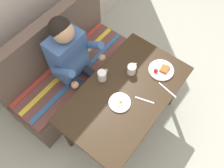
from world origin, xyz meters
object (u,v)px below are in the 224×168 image
object	(u,v)px
knife	(167,90)
couch	(69,72)
person	(74,60)
coffee_mug	(102,75)
coffee_mug_second	(132,69)
plate_breakfast	(161,70)
fork	(145,100)
plate_eggs	(120,102)
table	(125,97)

from	to	relation	value
knife	couch	bearing A→B (deg)	113.38
person	knife	size ratio (longest dim) A/B	6.06
couch	coffee_mug	bearing A→B (deg)	-91.30
couch	coffee_mug_second	size ratio (longest dim) A/B	12.20
couch	plate_breakfast	distance (m)	1.05
coffee_mug	couch	bearing A→B (deg)	88.70
fork	knife	xyz separation A→B (m)	(0.20, -0.10, 0.00)
person	plate_eggs	world-z (taller)	person
fork	table	bearing A→B (deg)	85.80
couch	knife	distance (m)	1.14
couch	person	size ratio (longest dim) A/B	1.19
couch	coffee_mug_second	distance (m)	0.84
couch	knife	bearing A→B (deg)	-76.71
plate_eggs	coffee_mug	world-z (taller)	coffee_mug
coffee_mug_second	coffee_mug	bearing A→B (deg)	142.39
coffee_mug_second	knife	distance (m)	0.36
person	coffee_mug	bearing A→B (deg)	-87.71
table	couch	bearing A→B (deg)	90.00
coffee_mug_second	fork	world-z (taller)	coffee_mug_second
plate_breakfast	knife	size ratio (longest dim) A/B	1.16
couch	fork	xyz separation A→B (m)	(0.04, -0.94, 0.40)
coffee_mug	knife	size ratio (longest dim) A/B	0.59
fork	knife	bearing A→B (deg)	-43.93
plate_breakfast	plate_eggs	xyz separation A→B (m)	(-0.50, 0.10, -0.00)
plate_breakfast	plate_eggs	distance (m)	0.51
table	plate_breakfast	bearing A→B (deg)	-17.80
couch	table	bearing A→B (deg)	-90.00
person	plate_breakfast	xyz separation A→B (m)	(0.41, -0.71, 0.00)
person	coffee_mug_second	size ratio (longest dim) A/B	10.27
table	person	size ratio (longest dim) A/B	0.99
plate_eggs	fork	xyz separation A→B (m)	(0.15, -0.15, -0.01)
plate_eggs	knife	bearing A→B (deg)	-35.58
plate_breakfast	coffee_mug	world-z (taller)	coffee_mug
plate_eggs	coffee_mug	distance (m)	0.29
plate_breakfast	knife	distance (m)	0.21
table	coffee_mug_second	distance (m)	0.26
person	coffee_mug	size ratio (longest dim) A/B	10.27
plate_eggs	coffee_mug	size ratio (longest dim) A/B	1.61
person	plate_eggs	xyz separation A→B (m)	(-0.09, -0.61, -0.00)
fork	knife	distance (m)	0.23
table	plate_eggs	distance (m)	0.15
plate_breakfast	fork	world-z (taller)	plate_breakfast
person	coffee_mug_second	bearing A→B (deg)	-65.56
fork	coffee_mug_second	bearing A→B (deg)	39.94
person	fork	size ratio (longest dim) A/B	7.13
table	person	xyz separation A→B (m)	(-0.03, 0.59, 0.09)
coffee_mug	fork	size ratio (longest dim) A/B	0.69
fork	knife	size ratio (longest dim) A/B	0.85
table	couch	size ratio (longest dim) A/B	0.83
table	coffee_mug_second	world-z (taller)	coffee_mug_second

